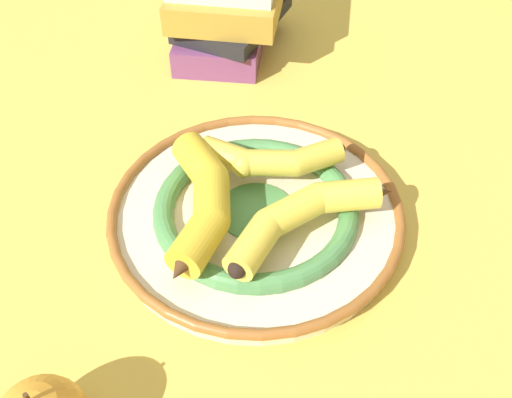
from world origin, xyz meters
TOP-DOWN VIEW (x-y plane):
  - ground_plane at (0.00, 0.00)m, footprint 2.80×2.80m
  - decorative_bowl at (0.01, -0.03)m, footprint 0.33×0.33m
  - banana_a at (0.07, -0.05)m, footprint 0.14×0.18m
  - banana_b at (-0.03, -0.07)m, footprint 0.15×0.13m
  - banana_c at (-0.00, 0.02)m, footprint 0.21×0.07m
  - book_stack at (-0.17, -0.36)m, footprint 0.23×0.24m

SIDE VIEW (x-z plane):
  - ground_plane at x=0.00m, z-range 0.00..0.00m
  - decorative_bowl at x=0.01m, z-range 0.00..0.03m
  - banana_b at x=-0.03m, z-range 0.03..0.06m
  - banana_c at x=0.00m, z-range 0.03..0.07m
  - banana_a at x=0.07m, z-range 0.03..0.07m
  - book_stack at x=-0.17m, z-range 0.00..0.14m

